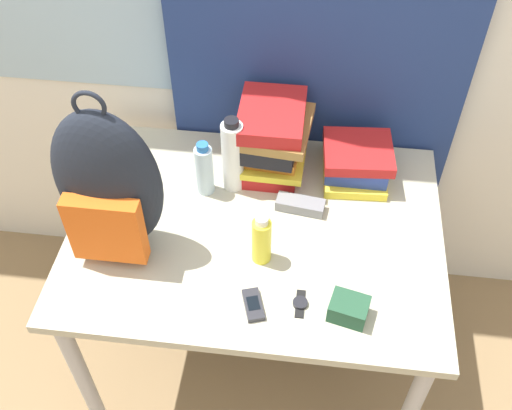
{
  "coord_description": "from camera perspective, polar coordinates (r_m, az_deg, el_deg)",
  "views": [
    {
      "loc": [
        0.15,
        -0.76,
        2.15
      ],
      "look_at": [
        0.0,
        0.42,
        0.86
      ],
      "focal_mm": 42.0,
      "sensor_mm": 36.0,
      "label": 1
    }
  ],
  "objects": [
    {
      "name": "curtain_blue",
      "position": [
        1.87,
        6.32,
        18.09
      ],
      "size": [
        0.96,
        0.04,
        2.5
      ],
      "color": "navy",
      "rests_on": "ground_plane"
    },
    {
      "name": "book_stack_center",
      "position": [
        1.98,
        9.54,
        4.21
      ],
      "size": [
        0.23,
        0.27,
        0.12
      ],
      "color": "yellow",
      "rests_on": "desk"
    },
    {
      "name": "sunglasses_case",
      "position": [
        1.87,
        4.23,
        0.01
      ],
      "size": [
        0.16,
        0.08,
        0.04
      ],
      "color": "gray",
      "rests_on": "desk"
    },
    {
      "name": "book_stack_left",
      "position": [
        1.93,
        1.67,
        6.45
      ],
      "size": [
        0.23,
        0.29,
        0.24
      ],
      "color": "red",
      "rests_on": "desk"
    },
    {
      "name": "water_bottle",
      "position": [
        1.88,
        -4.94,
        3.41
      ],
      "size": [
        0.06,
        0.06,
        0.2
      ],
      "color": "silver",
      "rests_on": "desk"
    },
    {
      "name": "desk",
      "position": [
        1.9,
        0.0,
        -3.95
      ],
      "size": [
        1.13,
        0.84,
        0.76
      ],
      "color": "#B7B299",
      "rests_on": "ground_plane"
    },
    {
      "name": "sunscreen_bottle",
      "position": [
        1.69,
        0.53,
        -3.34
      ],
      "size": [
        0.06,
        0.06,
        0.18
      ],
      "color": "yellow",
      "rests_on": "desk"
    },
    {
      "name": "backpack",
      "position": [
        1.67,
        -13.89,
        1.68
      ],
      "size": [
        0.3,
        0.18,
        0.55
      ],
      "color": "#1E232D",
      "rests_on": "desk"
    },
    {
      "name": "sports_bottle",
      "position": [
        1.87,
        -2.23,
        4.73
      ],
      "size": [
        0.07,
        0.07,
        0.27
      ],
      "color": "white",
      "rests_on": "desk"
    },
    {
      "name": "camera_pouch",
      "position": [
        1.64,
        8.82,
        -9.74
      ],
      "size": [
        0.12,
        0.1,
        0.06
      ],
      "color": "#234C33",
      "rests_on": "desk"
    },
    {
      "name": "wristwatch",
      "position": [
        1.66,
        4.23,
        -9.32
      ],
      "size": [
        0.04,
        0.09,
        0.01
      ],
      "color": "black",
      "rests_on": "desk"
    },
    {
      "name": "cell_phone",
      "position": [
        1.65,
        -0.27,
        -9.49
      ],
      "size": [
        0.08,
        0.11,
        0.02
      ],
      "color": "#2D2D33",
      "rests_on": "desk"
    }
  ]
}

